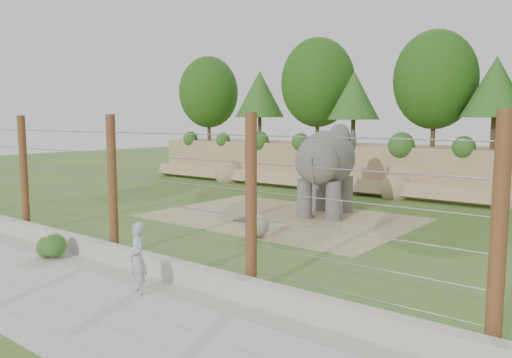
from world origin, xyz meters
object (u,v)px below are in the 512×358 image
Objects in this scene: stone_ball at (257,225)px; zookeeper at (137,258)px; elephant at (326,171)px; barrier_fence at (113,186)px.

zookeeper reaches higher than stone_ball.
barrier_fence is (-1.59, -9.05, 0.21)m from elephant.
stone_ball is 4.86m from barrier_fence.
barrier_fence is at bearing -113.91° from elephant.
elephant is 5.05m from stone_ball.
stone_ball is at bearing 123.42° from zookeeper.
barrier_fence is 12.70× the size of zookeeper.
barrier_fence reaches higher than elephant.
barrier_fence is at bearing -113.84° from stone_ball.
elephant is 5.57× the size of stone_ball.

